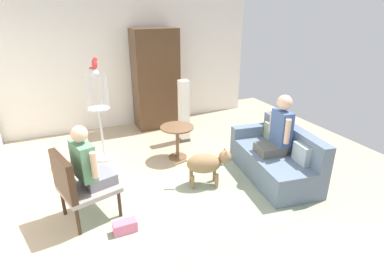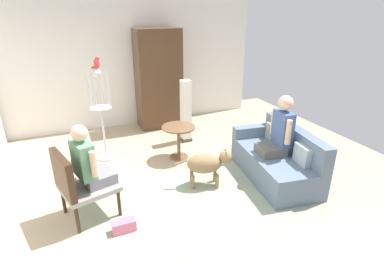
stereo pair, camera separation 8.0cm
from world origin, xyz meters
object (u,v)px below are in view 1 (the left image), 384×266
object	(u,v)px
parrot	(95,63)
handbag	(125,227)
person_on_couch	(278,130)
armoire_cabinet	(156,79)
dog	(207,163)
armchair	(77,184)
couch	(276,158)
round_end_table	(177,137)
bird_cage_stand	(100,118)
person_on_armchair	(88,163)
column_lamp	(184,112)

from	to	relation	value
parrot	handbag	size ratio (longest dim) A/B	0.68
person_on_couch	armoire_cabinet	bearing A→B (deg)	108.13
parrot	dog	bearing A→B (deg)	-50.94
handbag	armchair	bearing A→B (deg)	133.99
dog	handbag	world-z (taller)	dog
couch	round_end_table	size ratio (longest dim) A/B	2.83
bird_cage_stand	handbag	bearing A→B (deg)	-92.86
couch	armchair	size ratio (longest dim) A/B	1.80
handbag	armoire_cabinet	bearing A→B (deg)	65.45
armoire_cabinet	couch	bearing A→B (deg)	-71.09
couch	handbag	size ratio (longest dim) A/B	6.02
couch	parrot	world-z (taller)	parrot
round_end_table	handbag	bearing A→B (deg)	-129.74
armoire_cabinet	handbag	bearing A→B (deg)	-114.55
person_on_couch	parrot	world-z (taller)	parrot
handbag	parrot	bearing A→B (deg)	86.63
person_on_couch	person_on_armchair	bearing A→B (deg)	176.46
person_on_armchair	armoire_cabinet	xyz separation A→B (m)	(1.80, 2.80, 0.30)
armchair	person_on_armchair	world-z (taller)	person_on_armchair
parrot	person_on_armchair	bearing A→B (deg)	-104.40
person_on_armchair	dog	distance (m)	1.72
person_on_couch	armoire_cabinet	distance (m)	3.13
armchair	armoire_cabinet	bearing A→B (deg)	55.43
person_on_armchair	dog	world-z (taller)	person_on_armchair
armchair	bird_cage_stand	world-z (taller)	bird_cage_stand
column_lamp	handbag	size ratio (longest dim) A/B	4.39
handbag	column_lamp	bearing A→B (deg)	52.51
column_lamp	round_end_table	bearing A→B (deg)	-121.51
couch	person_on_couch	distance (m)	0.51
armoire_cabinet	person_on_couch	bearing A→B (deg)	-71.87
person_on_couch	armoire_cabinet	xyz separation A→B (m)	(-0.97, 2.97, 0.25)
dog	column_lamp	xyz separation A→B (m)	(0.34, 1.69, 0.25)
round_end_table	bird_cage_stand	bearing A→B (deg)	156.46
armchair	person_on_armchair	bearing A→B (deg)	15.82
round_end_table	column_lamp	size ratio (longest dim) A/B	0.49
armchair	armoire_cabinet	distance (m)	3.49
couch	handbag	distance (m)	2.55
round_end_table	dog	xyz separation A→B (m)	(0.07, -1.02, -0.04)
couch	round_end_table	distance (m)	1.72
couch	handbag	world-z (taller)	couch
round_end_table	column_lamp	xyz separation A→B (m)	(0.41, 0.66, 0.20)
round_end_table	parrot	distance (m)	1.83
parrot	handbag	world-z (taller)	parrot
person_on_couch	round_end_table	xyz separation A→B (m)	(-1.17, 1.25, -0.40)
person_on_armchair	bird_cage_stand	world-z (taller)	bird_cage_stand
armchair	round_end_table	size ratio (longest dim) A/B	1.57
bird_cage_stand	armoire_cabinet	xyz separation A→B (m)	(1.40, 1.19, 0.30)
person_on_armchair	bird_cage_stand	size ratio (longest dim) A/B	0.51
column_lamp	bird_cage_stand	bearing A→B (deg)	-175.23
dog	column_lamp	world-z (taller)	column_lamp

